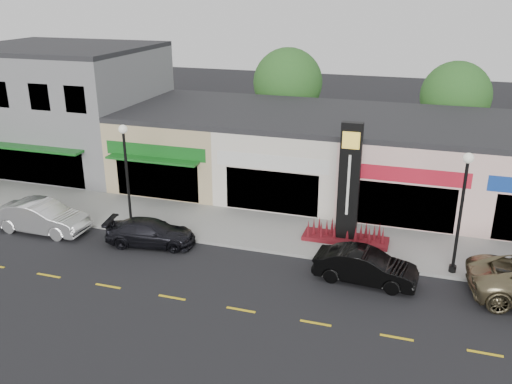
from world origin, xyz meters
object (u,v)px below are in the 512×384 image
lamp_east_near (462,202)px  pylon_sign (348,201)px  car_black_conv (365,266)px  lamp_west_near (126,166)px  car_white_van (42,217)px  car_dark_sedan (151,233)px

lamp_east_near → pylon_sign: pylon_sign is taller
car_black_conv → lamp_west_near: bearing=86.3°
car_black_conv → car_white_van: bearing=94.0°
car_white_van → lamp_east_near: bearing=-85.3°
car_white_van → car_dark_sedan: size_ratio=1.12×
lamp_west_near → car_dark_sedan: (1.85, -1.31, -2.84)m
lamp_east_near → car_white_van: 20.49m
car_dark_sedan → pylon_sign: bearing=-81.1°
lamp_east_near → car_black_conv: lamp_east_near is taller
pylon_sign → car_dark_sedan: (-9.15, -3.01, -1.64)m
car_white_van → car_dark_sedan: (6.10, 0.32, -0.18)m
lamp_west_near → lamp_east_near: same height
car_white_van → car_dark_sedan: bearing=-86.9°
lamp_west_near → car_black_conv: 12.80m
car_white_van → car_black_conv: 16.63m
car_white_van → car_black_conv: bearing=-90.4°
lamp_west_near → car_black_conv: size_ratio=1.25×
pylon_sign → lamp_east_near: bearing=-18.7°
car_dark_sedan → car_black_conv: 10.53m
pylon_sign → lamp_west_near: bearing=-171.2°
pylon_sign → car_dark_sedan: bearing=-161.8°
lamp_west_near → car_white_van: size_ratio=1.11×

